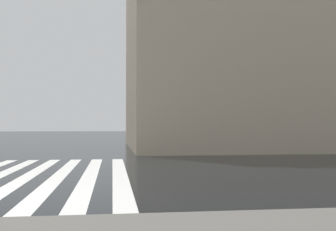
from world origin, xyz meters
The scene contains 2 objects.
zebra_crossing centered at (4.00, -1.40, 0.00)m, with size 13.00×5.50×0.01m.
haussmann_block_corner centered at (21.40, -18.06, 11.67)m, with size 17.81×26.26×23.83m.
Camera 1 is at (-10.28, -3.64, 1.68)m, focal length 44.58 mm.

